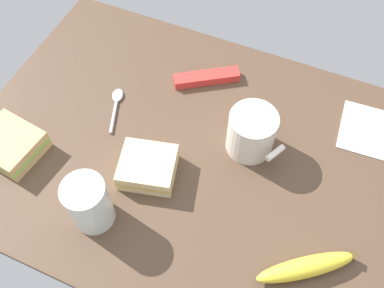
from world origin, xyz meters
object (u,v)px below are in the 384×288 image
coffee_mug_black (252,132)px  paper_napkin (371,131)px  banana (306,267)px  spoon (116,103)px  snack_bar (207,78)px  glass_of_milk (89,204)px  sandwich_main (10,145)px  sandwich_side (148,167)px

coffee_mug_black → paper_napkin: (-22.17, -13.21, -4.76)cm
banana → spoon: banana is taller
spoon → snack_bar: snack_bar is taller
banana → snack_bar: size_ratio=1.11×
spoon → coffee_mug_black: bearing=-177.5°
glass_of_milk → paper_napkin: (-43.00, -38.73, -5.01)cm
sandwich_main → glass_of_milk: (-22.06, 5.76, 2.96)cm
sandwich_side → snack_bar: size_ratio=0.85×
coffee_mug_black → sandwich_side: coffee_mug_black is taller
sandwich_side → glass_of_milk: size_ratio=1.10×
sandwich_main → coffee_mug_black: bearing=-155.3°
banana → snack_bar: bearing=-46.1°
coffee_mug_black → sandwich_side: 21.00cm
glass_of_milk → snack_bar: 38.79cm
coffee_mug_black → paper_napkin: size_ratio=0.94×
coffee_mug_black → paper_napkin: bearing=-149.2°
coffee_mug_black → spoon: (29.70, 1.31, -4.53)cm
coffee_mug_black → banana: coffee_mug_black is taller
snack_bar → spoon: bearing=8.9°
sandwich_side → glass_of_milk: bearing=67.1°
sandwich_main → sandwich_side: 27.80cm
coffee_mug_black → sandwich_main: (42.89, 19.75, -2.71)cm
glass_of_milk → paper_napkin: glass_of_milk is taller
coffee_mug_black → spoon: bearing=2.5°
sandwich_main → paper_napkin: sandwich_main is taller
sandwich_side → spoon: 18.65cm
coffee_mug_black → glass_of_milk: 32.94cm
sandwich_side → spoon: sandwich_side is taller
glass_of_milk → banana: bearing=-171.7°
sandwich_side → paper_napkin: (-37.95, -26.80, -2.05)cm
spoon → paper_napkin: 53.86cm
snack_bar → glass_of_milk: bearing=47.2°
sandwich_side → paper_napkin: 46.50cm
coffee_mug_black → glass_of_milk: size_ratio=1.06×
glass_of_milk → spoon: glass_of_milk is taller
banana → sandwich_main: bearing=-0.2°
spoon → snack_bar: size_ratio=0.79×
sandwich_main → banana: bearing=179.8°
coffee_mug_black → sandwich_main: coffee_mug_black is taller
banana → snack_bar: (31.30, -32.48, -0.75)cm
snack_bar → banana: bearing=100.8°
sandwich_main → glass_of_milk: size_ratio=1.13×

